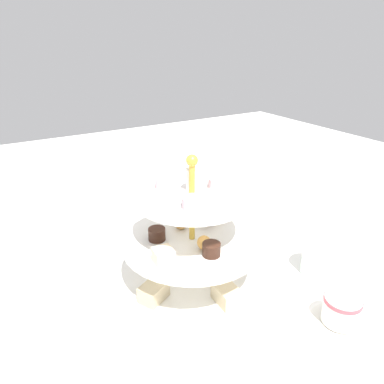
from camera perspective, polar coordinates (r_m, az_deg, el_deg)
The scene contains 6 objects.
ground_plane at distance 0.69m, azimuth 0.00°, elevation -14.18°, with size 2.40×2.40×0.00m, color white.
tiered_serving_stand at distance 0.65m, azimuth 0.05°, elevation -9.12°, with size 0.30×0.30×0.25m.
water_glass_tall_right at distance 0.54m, azimuth -19.05°, elevation -20.19°, with size 0.07×0.07×0.12m, color silver.
water_glass_short_left at distance 0.74m, azimuth 19.57°, elevation -9.80°, with size 0.06×0.06×0.07m, color silver.
teacup_with_saucer at distance 0.64m, azimuth 22.59°, elevation -17.17°, with size 0.09×0.09×0.05m.
butter_knife_left at distance 0.86m, azimuth -16.83°, elevation -6.89°, with size 0.17×0.01×0.00m, color silver.
Camera 1 is at (-0.28, -0.47, 0.42)m, focal length 33.51 mm.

